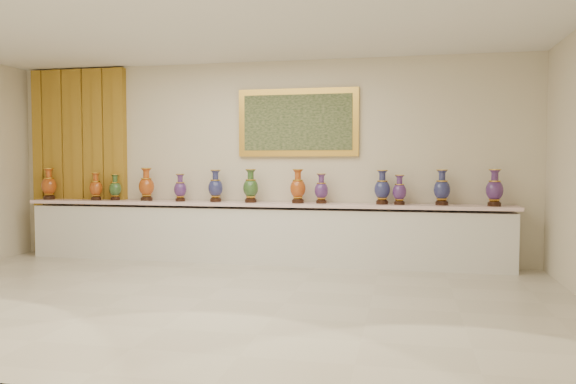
% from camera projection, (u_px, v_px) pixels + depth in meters
% --- Properties ---
extents(ground, '(8.00, 8.00, 0.00)m').
position_uv_depth(ground, '(205.00, 299.00, 6.11)').
color(ground, beige).
rests_on(ground, ground).
extents(room, '(8.00, 8.00, 8.00)m').
position_uv_depth(room, '(112.00, 156.00, 8.92)').
color(room, beige).
rests_on(room, ground).
extents(counter, '(7.28, 0.48, 0.90)m').
position_uv_depth(counter, '(259.00, 234.00, 8.31)').
color(counter, white).
rests_on(counter, ground).
extents(vase_0, '(0.28, 0.28, 0.50)m').
position_uv_depth(vase_0, '(49.00, 185.00, 8.95)').
color(vase_0, black).
rests_on(vase_0, counter).
extents(vase_1, '(0.26, 0.26, 0.43)m').
position_uv_depth(vase_1, '(96.00, 188.00, 8.77)').
color(vase_1, black).
rests_on(vase_1, counter).
extents(vase_2, '(0.23, 0.23, 0.41)m').
position_uv_depth(vase_2, '(115.00, 189.00, 8.77)').
color(vase_2, black).
rests_on(vase_2, counter).
extents(vase_3, '(0.31, 0.31, 0.51)m').
position_uv_depth(vase_3, '(146.00, 186.00, 8.61)').
color(vase_3, black).
rests_on(vase_3, counter).
extents(vase_4, '(0.21, 0.21, 0.42)m').
position_uv_depth(vase_4, '(180.00, 189.00, 8.52)').
color(vase_4, black).
rests_on(vase_4, counter).
extents(vase_5, '(0.26, 0.26, 0.48)m').
position_uv_depth(vase_5, '(216.00, 187.00, 8.41)').
color(vase_5, black).
rests_on(vase_5, counter).
extents(vase_6, '(0.26, 0.26, 0.49)m').
position_uv_depth(vase_6, '(251.00, 188.00, 8.26)').
color(vase_6, black).
rests_on(vase_6, counter).
extents(vase_7, '(0.28, 0.28, 0.49)m').
position_uv_depth(vase_7, '(298.00, 188.00, 8.12)').
color(vase_7, black).
rests_on(vase_7, counter).
extents(vase_8, '(0.26, 0.26, 0.43)m').
position_uv_depth(vase_8, '(321.00, 190.00, 8.08)').
color(vase_8, black).
rests_on(vase_8, counter).
extents(vase_9, '(0.26, 0.26, 0.48)m').
position_uv_depth(vase_9, '(382.00, 189.00, 7.90)').
color(vase_9, black).
rests_on(vase_9, counter).
extents(vase_10, '(0.24, 0.24, 0.42)m').
position_uv_depth(vase_10, '(399.00, 191.00, 7.82)').
color(vase_10, black).
rests_on(vase_10, counter).
extents(vase_11, '(0.24, 0.24, 0.49)m').
position_uv_depth(vase_11, '(442.00, 189.00, 7.75)').
color(vase_11, black).
rests_on(vase_11, counter).
extents(vase_12, '(0.24, 0.24, 0.50)m').
position_uv_depth(vase_12, '(495.00, 190.00, 7.55)').
color(vase_12, black).
rests_on(vase_12, counter).
extents(label_card, '(0.10, 0.06, 0.00)m').
position_uv_depth(label_card, '(145.00, 201.00, 8.51)').
color(label_card, white).
rests_on(label_card, counter).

